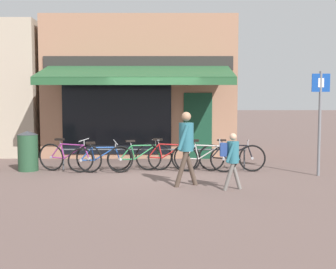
% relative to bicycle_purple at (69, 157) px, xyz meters
% --- Properties ---
extents(ground_plane, '(160.00, 160.00, 0.00)m').
position_rel_bicycle_purple_xyz_m(ground_plane, '(2.16, -0.39, -0.39)').
color(ground_plane, brown).
extents(shop_front, '(6.29, 4.80, 4.59)m').
position_rel_bicycle_purple_xyz_m(shop_front, '(1.62, 4.01, 1.90)').
color(shop_front, '#9E7056').
rests_on(shop_front, ground_plane).
extents(bike_rack_rail, '(4.93, 0.04, 0.57)m').
position_rel_bicycle_purple_xyz_m(bike_rack_rail, '(2.18, 0.28, 0.10)').
color(bike_rack_rail, '#47494F').
rests_on(bike_rack_rail, ground_plane).
extents(bicycle_purple, '(1.78, 0.70, 0.88)m').
position_rel_bicycle_purple_xyz_m(bicycle_purple, '(0.00, 0.00, 0.00)').
color(bicycle_purple, black).
rests_on(bicycle_purple, ground_plane).
extents(bicycle_blue, '(1.63, 0.64, 0.82)m').
position_rel_bicycle_purple_xyz_m(bicycle_blue, '(0.79, -0.01, -0.04)').
color(bicycle_blue, black).
rests_on(bicycle_blue, ground_plane).
extents(bicycle_green, '(1.69, 0.79, 0.84)m').
position_rel_bicycle_purple_xyz_m(bicycle_green, '(1.83, 0.08, -0.02)').
color(bicycle_green, black).
rests_on(bicycle_green, ground_plane).
extents(bicycle_red, '(1.74, 0.52, 0.86)m').
position_rel_bicycle_purple_xyz_m(bicycle_red, '(2.54, 0.14, -0.01)').
color(bicycle_red, black).
rests_on(bicycle_red, ground_plane).
extents(bicycle_silver, '(1.72, 0.54, 0.87)m').
position_rel_bicycle_purple_xyz_m(bicycle_silver, '(3.49, -0.05, -0.01)').
color(bicycle_silver, black).
rests_on(bicycle_silver, ground_plane).
extents(bicycle_black, '(1.76, 0.52, 0.85)m').
position_rel_bicycle_purple_xyz_m(bicycle_black, '(4.23, 0.13, -0.02)').
color(bicycle_black, black).
rests_on(bicycle_black, ground_plane).
extents(pedestrian_adult, '(0.53, 0.55, 1.62)m').
position_rel_bicycle_purple_xyz_m(pedestrian_adult, '(2.95, -1.85, 0.59)').
color(pedestrian_adult, '#47382D').
rests_on(pedestrian_adult, ground_plane).
extents(pedestrian_child, '(0.48, 0.38, 1.19)m').
position_rel_bicycle_purple_xyz_m(pedestrian_child, '(3.86, -2.23, 0.35)').
color(pedestrian_child, slate).
rests_on(pedestrian_child, ground_plane).
extents(litter_bin, '(0.53, 0.53, 1.06)m').
position_rel_bicycle_purple_xyz_m(litter_bin, '(-1.14, 0.18, 0.14)').
color(litter_bin, '#23472D').
rests_on(litter_bin, ground_plane).
extents(parking_sign, '(0.44, 0.07, 2.56)m').
position_rel_bicycle_purple_xyz_m(parking_sign, '(6.27, -0.58, 1.17)').
color(parking_sign, slate).
rests_on(parking_sign, ground_plane).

